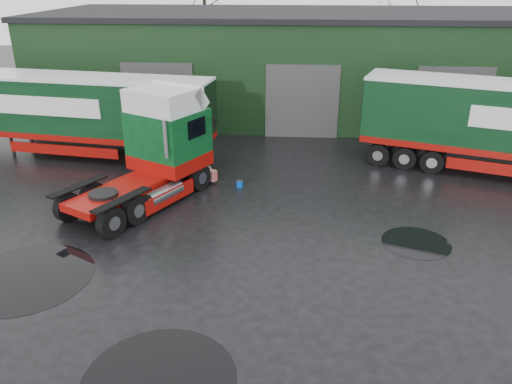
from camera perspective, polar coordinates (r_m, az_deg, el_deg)
ground at (r=15.74m, az=-1.93°, el=-8.87°), size 100.00×100.00×0.00m
warehouse at (r=33.59m, az=5.27°, el=14.56°), size 32.40×12.40×6.30m
hero_tractor at (r=19.70m, az=-13.76°, el=4.42°), size 5.95×7.61×4.37m
trailer_left at (r=26.13m, az=-19.00°, el=8.14°), size 13.18×4.42×4.02m
lorry_right at (r=24.91m, az=26.55°, el=6.41°), size 15.99×7.88×4.20m
wash_bucket at (r=21.48m, az=-1.90°, el=0.89°), size 0.34×0.34×0.27m
tree_back_a at (r=43.97m, az=-5.84°, el=18.80°), size 4.40×4.40×9.50m
tree_back_b at (r=44.24m, az=16.07°, el=16.77°), size 4.40×4.40×7.50m
puddle_0 at (r=12.31m, az=-11.01°, el=-20.35°), size 3.57×3.57×0.01m
puddle_1 at (r=18.04m, az=17.83°, el=-5.53°), size 2.33×2.33×0.01m
puddle_2 at (r=16.89m, az=-24.81°, el=-8.84°), size 4.04×4.04×0.01m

